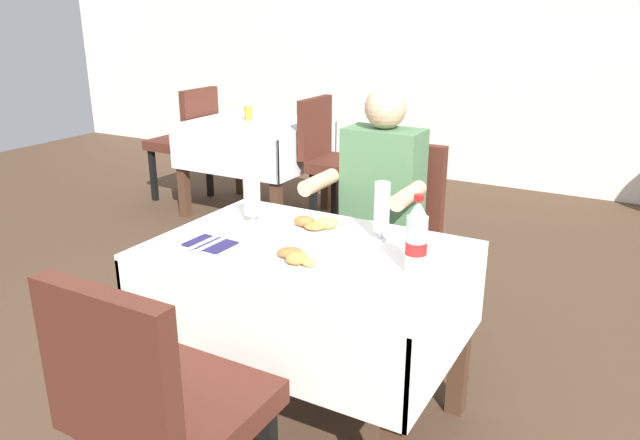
# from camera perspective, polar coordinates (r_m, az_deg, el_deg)

# --- Properties ---
(ground_plane) EXTENTS (11.00, 11.00, 0.00)m
(ground_plane) POSITION_cam_1_polar(r_m,az_deg,el_deg) (2.62, -5.24, -18.19)
(ground_plane) COLOR #473323
(back_wall) EXTENTS (11.00, 0.12, 2.87)m
(back_wall) POSITION_cam_1_polar(r_m,az_deg,el_deg) (5.89, 18.16, 16.71)
(back_wall) COLOR silver
(back_wall) RESTS_ON ground
(main_dining_table) EXTENTS (1.14, 0.80, 0.75)m
(main_dining_table) POSITION_cam_1_polar(r_m,az_deg,el_deg) (2.34, -1.21, -6.64)
(main_dining_table) COLOR white
(main_dining_table) RESTS_ON ground
(chair_far_diner_seat) EXTENTS (0.44, 0.50, 0.97)m
(chair_far_diner_seat) POSITION_cam_1_polar(r_m,az_deg,el_deg) (3.00, 6.48, -1.15)
(chair_far_diner_seat) COLOR #4C2319
(chair_far_diner_seat) RESTS_ON ground
(chair_near_camera_side) EXTENTS (0.44, 0.50, 0.97)m
(chair_near_camera_side) POSITION_cam_1_polar(r_m,az_deg,el_deg) (1.81, -14.61, -16.43)
(chair_near_camera_side) COLOR #4C2319
(chair_near_camera_side) RESTS_ON ground
(seated_diner_far) EXTENTS (0.50, 0.46, 1.26)m
(seated_diner_far) POSITION_cam_1_polar(r_m,az_deg,el_deg) (2.86, 5.36, 1.21)
(seated_diner_far) COLOR #282D42
(seated_diner_far) RESTS_ON ground
(plate_near_camera) EXTENTS (0.25, 0.25, 0.06)m
(plate_near_camera) POSITION_cam_1_polar(r_m,az_deg,el_deg) (2.12, -2.28, -3.77)
(plate_near_camera) COLOR white
(plate_near_camera) RESTS_ON main_dining_table
(plate_far_diner) EXTENTS (0.25, 0.25, 0.06)m
(plate_far_diner) POSITION_cam_1_polar(r_m,az_deg,el_deg) (2.42, -0.51, -0.76)
(plate_far_diner) COLOR white
(plate_far_diner) RESTS_ON main_dining_table
(beer_glass_left) EXTENTS (0.07, 0.07, 0.22)m
(beer_glass_left) POSITION_cam_1_polar(r_m,az_deg,el_deg) (2.33, 5.77, 0.82)
(beer_glass_left) COLOR white
(beer_glass_left) RESTS_ON main_dining_table
(beer_glass_middle) EXTENTS (0.07, 0.07, 0.20)m
(beer_glass_middle) POSITION_cam_1_polar(r_m,az_deg,el_deg) (2.53, -6.36, 2.13)
(beer_glass_middle) COLOR white
(beer_glass_middle) RESTS_ON main_dining_table
(cola_bottle_primary) EXTENTS (0.07, 0.07, 0.27)m
(cola_bottle_primary) POSITION_cam_1_polar(r_m,az_deg,el_deg) (2.05, 8.99, -1.77)
(cola_bottle_primary) COLOR silver
(cola_bottle_primary) RESTS_ON main_dining_table
(napkin_cutlery_set) EXTENTS (0.17, 0.19, 0.01)m
(napkin_cutlery_set) POSITION_cam_1_polar(r_m,az_deg,el_deg) (2.33, -10.20, -2.17)
(napkin_cutlery_set) COLOR #231E4C
(napkin_cutlery_set) RESTS_ON main_dining_table
(background_dining_table) EXTENTS (1.00, 0.88, 0.75)m
(background_dining_table) POSITION_cam_1_polar(r_m,az_deg,el_deg) (4.94, -6.05, 7.05)
(background_dining_table) COLOR white
(background_dining_table) RESTS_ON ground
(background_chair_left) EXTENTS (0.50, 0.44, 0.97)m
(background_chair_left) POSITION_cam_1_polar(r_m,az_deg,el_deg) (5.37, -12.28, 7.56)
(background_chair_left) COLOR #4C2319
(background_chair_left) RESTS_ON ground
(background_chair_right) EXTENTS (0.50, 0.44, 0.97)m
(background_chair_right) POSITION_cam_1_polar(r_m,az_deg,el_deg) (4.58, 1.27, 6.03)
(background_chair_right) COLOR #4C2319
(background_chair_right) RESTS_ON ground
(background_table_tumbler) EXTENTS (0.06, 0.06, 0.11)m
(background_table_tumbler) POSITION_cam_1_polar(r_m,az_deg,el_deg) (4.96, -6.69, 9.84)
(background_table_tumbler) COLOR #C68928
(background_table_tumbler) RESTS_ON background_dining_table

